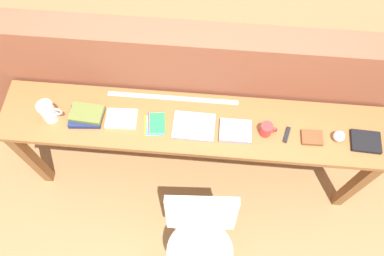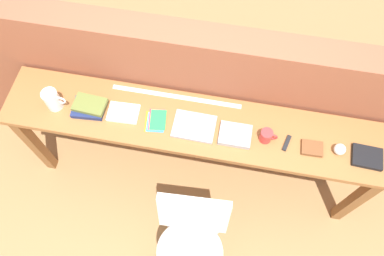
{
  "view_description": "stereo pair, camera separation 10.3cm",
  "coord_description": "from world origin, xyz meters",
  "px_view_note": "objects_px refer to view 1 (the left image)",
  "views": [
    {
      "loc": [
        0.09,
        -0.81,
        2.99
      ],
      "look_at": [
        0.0,
        0.25,
        0.9
      ],
      "focal_mm": 35.0,
      "sensor_mm": 36.0,
      "label": 1
    },
    {
      "loc": [
        0.19,
        -0.8,
        2.99
      ],
      "look_at": [
        0.0,
        0.25,
        0.9
      ],
      "focal_mm": 35.0,
      "sensor_mm": 36.0,
      "label": 2
    }
  ],
  "objects_px": {
    "book_stack_leftmost": "(86,115)",
    "sports_ball_small": "(339,136)",
    "mug": "(266,129)",
    "chair_white_moulded": "(200,238)",
    "magazine_cycling": "(122,119)",
    "pitcher_white": "(48,111)",
    "book_repair_rightmost": "(366,141)",
    "multitool_folded": "(287,135)",
    "book_open_centre": "(194,126)",
    "pamphlet_pile_colourful": "(155,124)",
    "leather_journal_brown": "(312,138)"
  },
  "relations": [
    {
      "from": "pitcher_white",
      "to": "mug",
      "type": "height_order",
      "value": "pitcher_white"
    },
    {
      "from": "magazine_cycling",
      "to": "book_stack_leftmost",
      "type": "bearing_deg",
      "value": 178.83
    },
    {
      "from": "leather_journal_brown",
      "to": "sports_ball_small",
      "type": "relative_size",
      "value": 1.81
    },
    {
      "from": "pitcher_white",
      "to": "book_repair_rightmost",
      "type": "bearing_deg",
      "value": -0.23
    },
    {
      "from": "sports_ball_small",
      "to": "chair_white_moulded",
      "type": "bearing_deg",
      "value": -142.62
    },
    {
      "from": "pamphlet_pile_colourful",
      "to": "sports_ball_small",
      "type": "height_order",
      "value": "sports_ball_small"
    },
    {
      "from": "magazine_cycling",
      "to": "book_open_centre",
      "type": "xyz_separation_m",
      "value": [
        0.47,
        -0.01,
        -0.0
      ]
    },
    {
      "from": "pitcher_white",
      "to": "magazine_cycling",
      "type": "distance_m",
      "value": 0.45
    },
    {
      "from": "pitcher_white",
      "to": "magazine_cycling",
      "type": "bearing_deg",
      "value": 2.98
    },
    {
      "from": "book_open_centre",
      "to": "sports_ball_small",
      "type": "xyz_separation_m",
      "value": [
        0.9,
        -0.01,
        0.03
      ]
    },
    {
      "from": "pamphlet_pile_colourful",
      "to": "sports_ball_small",
      "type": "distance_m",
      "value": 1.15
    },
    {
      "from": "chair_white_moulded",
      "to": "leather_journal_brown",
      "type": "height_order",
      "value": "leather_journal_brown"
    },
    {
      "from": "pamphlet_pile_colourful",
      "to": "mug",
      "type": "height_order",
      "value": "mug"
    },
    {
      "from": "book_open_centre",
      "to": "book_repair_rightmost",
      "type": "distance_m",
      "value": 1.07
    },
    {
      "from": "mug",
      "to": "multitool_folded",
      "type": "height_order",
      "value": "mug"
    },
    {
      "from": "book_open_centre",
      "to": "multitool_folded",
      "type": "height_order",
      "value": "book_open_centre"
    },
    {
      "from": "magazine_cycling",
      "to": "mug",
      "type": "relative_size",
      "value": 1.8
    },
    {
      "from": "magazine_cycling",
      "to": "pamphlet_pile_colourful",
      "type": "distance_m",
      "value": 0.22
    },
    {
      "from": "magazine_cycling",
      "to": "pitcher_white",
      "type": "bearing_deg",
      "value": -179.51
    },
    {
      "from": "mug",
      "to": "sports_ball_small",
      "type": "relative_size",
      "value": 1.53
    },
    {
      "from": "book_stack_leftmost",
      "to": "chair_white_moulded",
      "type": "bearing_deg",
      "value": -38.76
    },
    {
      "from": "pitcher_white",
      "to": "book_open_centre",
      "type": "height_order",
      "value": "pitcher_white"
    },
    {
      "from": "mug",
      "to": "book_open_centre",
      "type": "bearing_deg",
      "value": 179.75
    },
    {
      "from": "mug",
      "to": "multitool_folded",
      "type": "bearing_deg",
      "value": -3.37
    },
    {
      "from": "pitcher_white",
      "to": "mug",
      "type": "distance_m",
      "value": 1.37
    },
    {
      "from": "sports_ball_small",
      "to": "book_repair_rightmost",
      "type": "relative_size",
      "value": 0.4
    },
    {
      "from": "book_open_centre",
      "to": "mug",
      "type": "xyz_separation_m",
      "value": [
        0.45,
        -0.0,
        0.04
      ]
    },
    {
      "from": "book_stack_leftmost",
      "to": "sports_ball_small",
      "type": "height_order",
      "value": "sports_ball_small"
    },
    {
      "from": "magazine_cycling",
      "to": "mug",
      "type": "bearing_deg",
      "value": -3.47
    },
    {
      "from": "pamphlet_pile_colourful",
      "to": "multitool_folded",
      "type": "relative_size",
      "value": 1.64
    },
    {
      "from": "book_stack_leftmost",
      "to": "multitool_folded",
      "type": "bearing_deg",
      "value": -0.83
    },
    {
      "from": "chair_white_moulded",
      "to": "book_open_centre",
      "type": "height_order",
      "value": "book_open_centre"
    },
    {
      "from": "multitool_folded",
      "to": "sports_ball_small",
      "type": "bearing_deg",
      "value": 0.55
    },
    {
      "from": "magazine_cycling",
      "to": "multitool_folded",
      "type": "xyz_separation_m",
      "value": [
        1.05,
        -0.02,
        -0.0
      ]
    },
    {
      "from": "magazine_cycling",
      "to": "multitool_folded",
      "type": "relative_size",
      "value": 1.8
    },
    {
      "from": "magazine_cycling",
      "to": "sports_ball_small",
      "type": "xyz_separation_m",
      "value": [
        1.37,
        -0.02,
        0.03
      ]
    },
    {
      "from": "chair_white_moulded",
      "to": "magazine_cycling",
      "type": "height_order",
      "value": "magazine_cycling"
    },
    {
      "from": "multitool_folded",
      "to": "leather_journal_brown",
      "type": "distance_m",
      "value": 0.15
    },
    {
      "from": "sports_ball_small",
      "to": "multitool_folded",
      "type": "bearing_deg",
      "value": -179.45
    },
    {
      "from": "pitcher_white",
      "to": "leather_journal_brown",
      "type": "height_order",
      "value": "pitcher_white"
    },
    {
      "from": "mug",
      "to": "pamphlet_pile_colourful",
      "type": "bearing_deg",
      "value": -179.92
    },
    {
      "from": "chair_white_moulded",
      "to": "sports_ball_small",
      "type": "relative_size",
      "value": 12.38
    },
    {
      "from": "chair_white_moulded",
      "to": "book_repair_rightmost",
      "type": "relative_size",
      "value": 4.97
    },
    {
      "from": "pamphlet_pile_colourful",
      "to": "pitcher_white",
      "type": "bearing_deg",
      "value": -179.42
    },
    {
      "from": "pamphlet_pile_colourful",
      "to": "mug",
      "type": "distance_m",
      "value": 0.7
    },
    {
      "from": "mug",
      "to": "sports_ball_small",
      "type": "distance_m",
      "value": 0.45
    },
    {
      "from": "leather_journal_brown",
      "to": "pamphlet_pile_colourful",
      "type": "bearing_deg",
      "value": 177.61
    },
    {
      "from": "book_stack_leftmost",
      "to": "pitcher_white",
      "type": "bearing_deg",
      "value": -175.37
    },
    {
      "from": "mug",
      "to": "book_repair_rightmost",
      "type": "bearing_deg",
      "value": -1.46
    },
    {
      "from": "book_stack_leftmost",
      "to": "sports_ball_small",
      "type": "relative_size",
      "value": 3.12
    }
  ]
}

